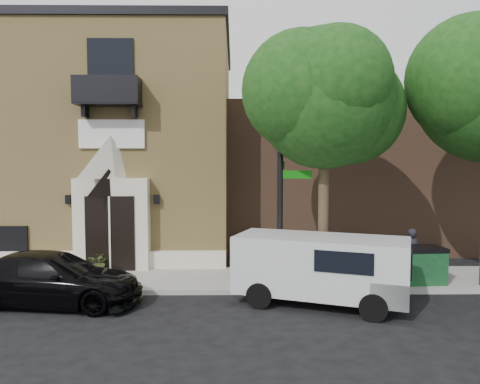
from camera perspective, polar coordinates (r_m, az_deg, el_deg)
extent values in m
plane|color=black|center=(14.55, -14.10, -12.13)|extent=(120.00, 120.00, 0.00)
cube|color=gray|center=(15.76, -9.22, -10.51)|extent=(42.00, 3.00, 0.15)
cube|color=tan|center=(22.50, -17.03, 5.07)|extent=(12.00, 10.00, 9.00)
cube|color=black|center=(23.07, -17.28, 16.69)|extent=(12.20, 10.20, 0.30)
cube|color=beige|center=(17.99, -21.39, -7.70)|extent=(12.00, 0.30, 0.60)
cube|color=beige|center=(17.05, -15.34, -3.77)|extent=(2.60, 0.55, 3.20)
pyramid|color=beige|center=(16.90, -15.49, 4.16)|extent=(2.60, 0.55, 1.50)
cube|color=black|center=(16.81, -15.57, -4.91)|extent=(1.70, 0.06, 2.60)
cube|color=beige|center=(16.77, -15.60, -4.93)|extent=(0.06, 0.04, 2.60)
cube|color=white|center=(17.10, -15.37, 6.84)|extent=(2.30, 0.10, 1.00)
cube|color=black|center=(16.81, -15.78, 10.30)|extent=(2.20, 0.90, 0.10)
cube|color=black|center=(16.46, -16.21, 12.01)|extent=(2.20, 0.06, 0.90)
cube|color=black|center=(17.16, -19.26, 11.61)|extent=(0.06, 0.90, 0.90)
cube|color=black|center=(16.63, -12.24, 11.99)|extent=(0.06, 0.90, 0.90)
cube|color=black|center=(17.39, -15.49, 14.09)|extent=(1.60, 0.08, 2.20)
cube|color=black|center=(18.55, -26.01, -5.28)|extent=(1.10, 0.10, 1.00)
cube|color=orange|center=(18.58, -25.97, -5.27)|extent=(0.85, 0.06, 0.75)
cube|color=black|center=(17.54, -20.19, -0.86)|extent=(0.18, 0.18, 0.32)
cube|color=black|center=(16.76, -10.15, -0.89)|extent=(0.18, 0.18, 0.32)
cube|color=brown|center=(24.22, 20.36, 1.83)|extent=(18.00, 8.00, 6.40)
cylinder|color=#38281C|center=(14.41, 10.12, -3.09)|extent=(0.32, 0.32, 4.20)
sphere|color=#113A0F|center=(14.41, 10.30, 11.15)|extent=(4.20, 4.20, 4.20)
sphere|color=#113A0F|center=(14.84, 13.14, 9.73)|extent=(3.36, 3.36, 3.36)
sphere|color=#113A0F|center=(14.13, 7.61, 12.14)|extent=(3.57, 3.57, 3.57)
sphere|color=#113A0F|center=(13.83, 11.72, 13.11)|extent=(3.15, 3.15, 3.15)
sphere|color=#113A0F|center=(15.68, 26.45, 12.16)|extent=(3.82, 3.82, 3.83)
imported|color=black|center=(14.10, -21.87, -9.79)|extent=(5.15, 2.56, 1.44)
cube|color=silver|center=(13.18, 9.81, -8.77)|extent=(4.98, 3.38, 1.57)
cube|color=silver|center=(13.10, 17.92, -11.07)|extent=(1.52, 2.06, 0.65)
cube|color=black|center=(12.92, 19.65, -7.95)|extent=(0.82, 1.57, 0.65)
cube|color=black|center=(12.10, 12.50, -8.39)|extent=(1.40, 0.57, 0.56)
cylinder|color=black|center=(12.89, 2.39, -12.49)|extent=(0.74, 0.47, 0.70)
cylinder|color=black|center=(14.52, 4.55, -10.61)|extent=(0.74, 0.47, 0.70)
cylinder|color=black|center=(12.36, 15.96, -13.38)|extent=(0.74, 0.47, 0.70)
cylinder|color=black|center=(14.04, 16.50, -11.27)|extent=(0.74, 0.47, 0.70)
cylinder|color=black|center=(14.19, 4.92, 1.71)|extent=(0.18, 0.18, 6.60)
cube|color=#0A6009|center=(14.13, 6.91, 2.13)|extent=(0.92, 0.25, 0.24)
cube|color=#0A6009|center=(14.67, 5.17, 3.29)|extent=(0.25, 0.92, 0.24)
cylinder|color=#AD1108|center=(14.60, 8.11, -11.23)|extent=(0.33, 0.33, 0.07)
cylinder|color=#AD1108|center=(14.52, 8.12, -10.13)|extent=(0.24, 0.24, 0.51)
sphere|color=#AD1108|center=(14.46, 8.13, -9.05)|extent=(0.24, 0.24, 0.24)
cylinder|color=#AD1108|center=(14.51, 8.12, -9.97)|extent=(0.41, 0.11, 0.11)
cube|color=#0F391C|center=(15.80, 20.55, -8.48)|extent=(1.74, 1.04, 1.03)
cube|color=black|center=(15.69, 20.60, -6.48)|extent=(1.79, 1.09, 0.11)
imported|color=#50662B|center=(16.71, -16.76, -8.25)|extent=(0.74, 0.67, 0.73)
imported|color=black|center=(16.35, 20.10, -7.01)|extent=(0.63, 0.45, 1.62)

